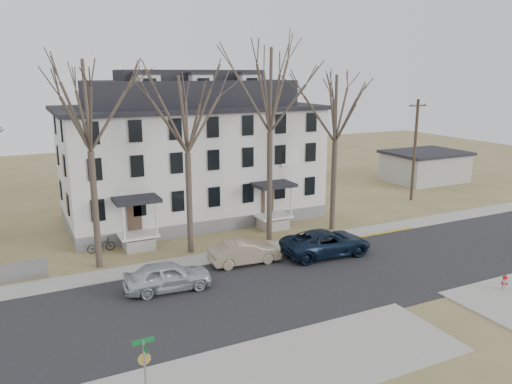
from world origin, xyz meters
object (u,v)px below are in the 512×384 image
tree_mid_left (186,109)px  car_silver (168,277)px  fire_hydrant (504,283)px  tree_far_left (87,99)px  car_navy (326,243)px  car_tan (245,253)px  tree_mid_right (336,104)px  utility_pole_far (415,149)px  boarding_house (191,153)px  tree_center (270,84)px  bicycle_left (101,246)px  street_sign (145,364)px

tree_mid_left → car_silver: 10.74m
fire_hydrant → tree_far_left: bearing=145.3°
tree_mid_left → car_navy: 12.62m
car_tan → car_navy: 5.58m
tree_mid_right → utility_pole_far: 13.55m
car_silver → car_navy: (11.00, 0.75, 0.02)m
boarding_house → tree_center: size_ratio=1.41×
tree_center → car_silver: (-9.15, -5.33, -10.26)m
boarding_house → fire_hydrant: size_ratio=23.08×
tree_far_left → tree_mid_left: 6.05m
car_silver → bicycle_left: bearing=21.1°
boarding_house → car_silver: bearing=-114.5°
boarding_house → street_sign: size_ratio=7.40×
fire_hydrant → tree_mid_left: bearing=135.0°
car_navy → street_sign: 17.85m
car_silver → street_sign: 10.19m
fire_hydrant → utility_pole_far: bearing=61.0°
tree_far_left → street_sign: 17.09m
street_sign → tree_center: bearing=45.3°
boarding_house → utility_pole_far: 20.88m
tree_far_left → car_tan: 13.23m
tree_far_left → street_sign: size_ratio=4.88×
utility_pole_far → fire_hydrant: (-9.88, -17.81, -4.45)m
tree_far_left → tree_mid_right: 17.52m
car_navy → street_sign: bearing=129.2°
tree_center → car_tan: size_ratio=3.26×
car_tan → tree_mid_left: bearing=36.5°
car_navy → fire_hydrant: bearing=-143.2°
boarding_house → fire_hydrant: 24.71m
fire_hydrant → bicycle_left: bearing=139.7°
car_silver → fire_hydrant: 18.71m
car_tan → utility_pole_far: bearing=-66.2°
tree_mid_left → boarding_house: bearing=69.8°
tree_far_left → bicycle_left: bearing=78.0°
bicycle_left → tree_center: bearing=-107.2°
utility_pole_far → street_sign: (-30.25, -19.00, -3.06)m
fire_hydrant → street_sign: (-20.37, -1.19, 1.39)m
tree_far_left → tree_center: bearing=0.0°
car_silver → street_sign: size_ratio=1.71×
car_silver → bicycle_left: car_silver is taller
tree_mid_left → car_navy: tree_mid_left is taller
fire_hydrant → street_sign: size_ratio=0.32×
utility_pole_far → car_tan: (-21.15, -7.81, -4.16)m
boarding_house → fire_hydrant: boarding_house is taller
tree_center → street_sign: tree_center is taller
car_tan → fire_hydrant: size_ratio=5.01×
boarding_house → tree_mid_right: (8.50, -8.15, 4.22)m
tree_mid_left → tree_far_left: bearing=180.0°
utility_pole_far → street_sign: 35.86m
tree_mid_right → car_navy: size_ratio=2.11×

